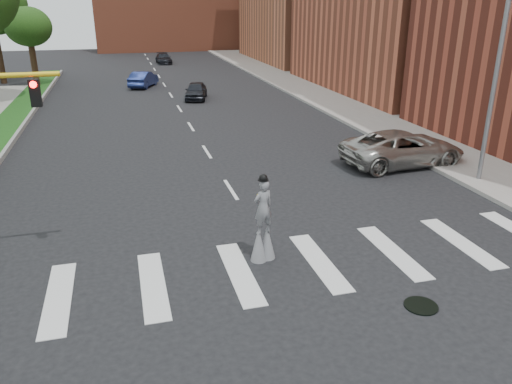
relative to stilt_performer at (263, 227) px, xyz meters
name	(u,v)px	position (x,y,z in m)	size (l,w,h in m)	color
ground_plane	(291,284)	(0.37, -1.66, -1.12)	(160.00, 160.00, 0.00)	black
median_curb	(17,135)	(-10.08, 18.34, -0.98)	(0.20, 60.00, 0.28)	gray
sidewalk_right	(337,102)	(12.87, 23.34, -1.03)	(5.00, 90.00, 0.18)	gray
manhole	(421,306)	(3.37, -3.66, -1.10)	(0.90, 0.90, 0.04)	black
streetlight	(495,72)	(11.27, 4.34, 3.78)	(2.05, 0.20, 9.00)	slate
stilt_performer	(263,227)	(0.00, 0.00, 0.00)	(0.83, 0.62, 2.84)	black
suv_crossing	(403,148)	(9.37, 7.56, -0.26)	(2.84, 6.16, 1.71)	#A3A09A
car_near	(196,91)	(2.22, 27.91, -0.42)	(1.64, 4.08, 1.39)	black
car_mid	(143,79)	(-1.62, 35.41, -0.38)	(1.56, 4.49, 1.48)	navy
car_far	(164,58)	(2.03, 54.09, -0.47)	(1.80, 4.43, 1.28)	black
tree_6	(28,27)	(-11.30, 37.52, 4.29)	(4.11, 4.11, 7.23)	black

